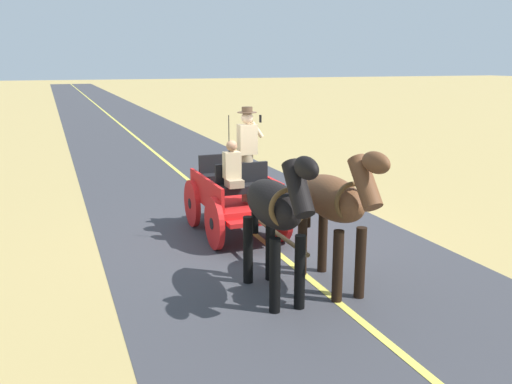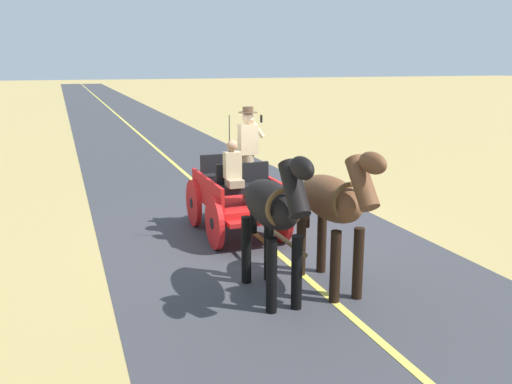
# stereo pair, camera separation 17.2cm
# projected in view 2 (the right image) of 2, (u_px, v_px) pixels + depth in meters

# --- Properties ---
(ground_plane) EXTENTS (200.00, 200.00, 0.00)m
(ground_plane) POSITION_uv_depth(u_px,v_px,m) (257.00, 236.00, 10.67)
(ground_plane) COLOR tan
(road_surface) EXTENTS (5.92, 160.00, 0.01)m
(road_surface) POSITION_uv_depth(u_px,v_px,m) (257.00, 236.00, 10.67)
(road_surface) COLOR #38383D
(road_surface) RESTS_ON ground
(road_centre_stripe) EXTENTS (0.12, 160.00, 0.00)m
(road_centre_stripe) POSITION_uv_depth(u_px,v_px,m) (257.00, 236.00, 10.67)
(road_centre_stripe) COLOR #DBCC4C
(road_centre_stripe) RESTS_ON road_surface
(horse_drawn_carriage) EXTENTS (1.44, 4.50, 2.50)m
(horse_drawn_carriage) POSITION_uv_depth(u_px,v_px,m) (237.00, 194.00, 10.62)
(horse_drawn_carriage) COLOR red
(horse_drawn_carriage) RESTS_ON ground
(horse_near_side) EXTENTS (0.60, 2.13, 2.21)m
(horse_near_side) POSITION_uv_depth(u_px,v_px,m) (334.00, 203.00, 7.89)
(horse_near_side) COLOR brown
(horse_near_side) RESTS_ON ground
(horse_off_side) EXTENTS (0.58, 2.13, 2.21)m
(horse_off_side) POSITION_uv_depth(u_px,v_px,m) (273.00, 209.00, 7.57)
(horse_off_side) COLOR black
(horse_off_side) RESTS_ON ground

